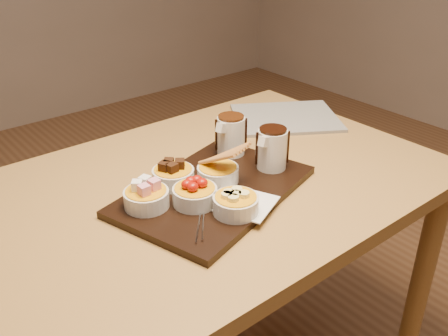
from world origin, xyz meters
TOP-DOWN VIEW (x-y plane):
  - dining_table at (0.00, 0.00)m, footprint 1.20×0.80m
  - serving_board at (-0.02, -0.06)m, footprint 0.53×0.42m
  - napkin at (-0.01, -0.16)m, footprint 0.16×0.16m
  - bowl_marshmallows at (-0.19, -0.03)m, footprint 0.10×0.10m
  - bowl_cake at (-0.09, 0.01)m, footprint 0.10×0.10m
  - bowl_strawberries at (-0.10, -0.09)m, footprint 0.10×0.10m
  - bowl_biscotti at (0.00, -0.04)m, footprint 0.10×0.10m
  - bowl_bananas at (-0.05, -0.17)m, footprint 0.10×0.10m
  - pitcher_dark_chocolate at (0.15, -0.07)m, footprint 0.09×0.09m
  - pitcher_milk_chocolate at (0.13, 0.05)m, footprint 0.09×0.09m
  - fondue_skewers at (-0.10, -0.12)m, footprint 0.21×0.20m
  - newspaper at (0.44, 0.16)m, footprint 0.41×0.39m

SIDE VIEW (x-z plane):
  - dining_table at x=0.00m, z-range 0.28..1.03m
  - newspaper at x=0.44m, z-range 0.75..0.76m
  - serving_board at x=-0.02m, z-range 0.75..0.77m
  - napkin at x=-0.01m, z-range 0.77..0.77m
  - fondue_skewers at x=-0.10m, z-range 0.77..0.78m
  - bowl_marshmallows at x=-0.19m, z-range 0.77..0.81m
  - bowl_cake at x=-0.09m, z-range 0.77..0.81m
  - bowl_strawberries at x=-0.10m, z-range 0.77..0.81m
  - bowl_biscotti at x=0.00m, z-range 0.77..0.81m
  - bowl_bananas at x=-0.05m, z-range 0.77..0.81m
  - pitcher_dark_chocolate at x=0.15m, z-range 0.77..0.87m
  - pitcher_milk_chocolate at x=0.13m, z-range 0.77..0.87m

